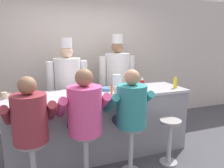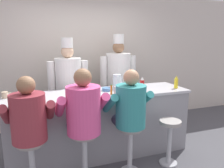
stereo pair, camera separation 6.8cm
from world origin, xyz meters
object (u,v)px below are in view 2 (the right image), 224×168
(cereal_bowl, at_px, (107,89))
(cook_in_whites_near, at_px, (69,85))
(diner_seated_pink, at_px, (83,112))
(cook_in_whites_far, at_px, (118,78))
(mustard_bottle_yellow, at_px, (176,82))
(coffee_mug_tan, at_px, (5,95))
(coffee_mug_blue, at_px, (33,98))
(napkin_dispenser_chrome, at_px, (118,90))
(water_pitcher_clear, at_px, (117,81))
(breakfast_plate, at_px, (82,92))
(diner_seated_maroon, at_px, (29,121))
(empty_stool_round, at_px, (170,135))
(diner_seated_teal, at_px, (130,109))
(ketchup_bottle_red, at_px, (142,85))
(hot_sauce_bottle_orange, at_px, (111,90))

(cereal_bowl, xyz_separation_m, cook_in_whites_near, (-0.50, 0.67, -0.03))
(diner_seated_pink, bearing_deg, cook_in_whites_far, 54.87)
(mustard_bottle_yellow, xyz_separation_m, coffee_mug_tan, (-2.55, 0.25, -0.05))
(cereal_bowl, relative_size, coffee_mug_blue, 1.23)
(mustard_bottle_yellow, bearing_deg, napkin_dispenser_chrome, -177.10)
(water_pitcher_clear, relative_size, cereal_bowl, 1.35)
(water_pitcher_clear, distance_m, napkin_dispenser_chrome, 0.40)
(cook_in_whites_far, bearing_deg, water_pitcher_clear, -112.65)
(breakfast_plate, relative_size, coffee_mug_blue, 1.93)
(cereal_bowl, bearing_deg, diner_seated_maroon, -150.31)
(cereal_bowl, bearing_deg, mustard_bottle_yellow, -10.98)
(breakfast_plate, height_order, cook_in_whites_far, cook_in_whites_far)
(cereal_bowl, distance_m, cook_in_whites_far, 0.94)
(cook_in_whites_near, bearing_deg, coffee_mug_blue, -123.29)
(mustard_bottle_yellow, xyz_separation_m, diner_seated_maroon, (-2.25, -0.44, -0.21))
(breakfast_plate, height_order, cereal_bowl, breakfast_plate)
(empty_stool_round, bearing_deg, mustard_bottle_yellow, 49.58)
(diner_seated_teal, relative_size, cook_in_whites_far, 0.75)
(ketchup_bottle_red, distance_m, diner_seated_maroon, 1.70)
(water_pitcher_clear, bearing_deg, empty_stool_round, -57.28)
(cereal_bowl, bearing_deg, water_pitcher_clear, 27.17)
(hot_sauce_bottle_orange, bearing_deg, empty_stool_round, -30.94)
(diner_seated_teal, bearing_deg, breakfast_plate, 128.68)
(hot_sauce_bottle_orange, relative_size, cook_in_whites_near, 0.08)
(ketchup_bottle_red, bearing_deg, diner_seated_pink, -157.01)
(diner_seated_pink, xyz_separation_m, cook_in_whites_far, (1.02, 1.44, 0.12))
(breakfast_plate, relative_size, diner_seated_pink, 0.18)
(cook_in_whites_near, bearing_deg, diner_seated_teal, -66.07)
(cook_in_whites_far, bearing_deg, hot_sauce_bottle_orange, -116.11)
(mustard_bottle_yellow, relative_size, napkin_dispenser_chrome, 1.77)
(coffee_mug_blue, relative_size, cook_in_whites_far, 0.07)
(water_pitcher_clear, relative_size, coffee_mug_tan, 1.80)
(ketchup_bottle_red, relative_size, mustard_bottle_yellow, 1.10)
(hot_sauce_bottle_orange, distance_m, diner_seated_pink, 0.66)
(hot_sauce_bottle_orange, bearing_deg, mustard_bottle_yellow, 1.65)
(diner_seated_maroon, bearing_deg, coffee_mug_tan, 113.59)
(empty_stool_round, relative_size, cook_in_whites_near, 0.36)
(napkin_dispenser_chrome, xyz_separation_m, empty_stool_round, (0.63, -0.42, -0.61))
(mustard_bottle_yellow, distance_m, diner_seated_pink, 1.70)
(water_pitcher_clear, height_order, cereal_bowl, water_pitcher_clear)
(hot_sauce_bottle_orange, height_order, coffee_mug_tan, hot_sauce_bottle_orange)
(coffee_mug_tan, bearing_deg, breakfast_plate, -3.86)
(ketchup_bottle_red, relative_size, napkin_dispenser_chrome, 1.94)
(hot_sauce_bottle_orange, distance_m, coffee_mug_blue, 1.07)
(breakfast_plate, distance_m, coffee_mug_tan, 1.04)
(coffee_mug_tan, bearing_deg, water_pitcher_clear, 2.29)
(diner_seated_pink, height_order, cook_in_whites_far, cook_in_whites_far)
(mustard_bottle_yellow, bearing_deg, ketchup_bottle_red, -179.77)
(mustard_bottle_yellow, distance_m, cereal_bowl, 1.13)
(hot_sauce_bottle_orange, xyz_separation_m, empty_stool_round, (0.73, -0.44, -0.62))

